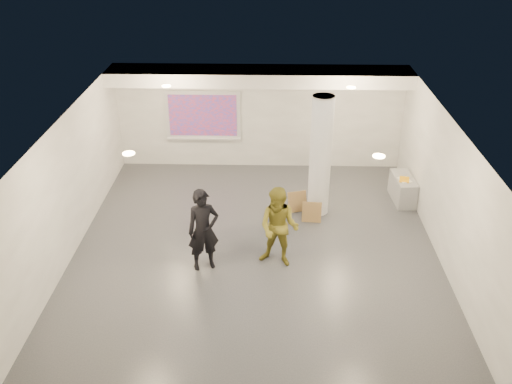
{
  "coord_description": "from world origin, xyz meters",
  "views": [
    {
      "loc": [
        0.29,
        -10.66,
        7.03
      ],
      "look_at": [
        0.0,
        0.4,
        1.25
      ],
      "focal_mm": 40.0,
      "sensor_mm": 36.0,
      "label": 1
    }
  ],
  "objects_px": {
    "projection_screen": "(203,116)",
    "man": "(279,227)",
    "woman": "(203,230)",
    "credenza": "(403,189)",
    "column": "(320,156)"
  },
  "relations": [
    {
      "from": "column",
      "to": "projection_screen",
      "type": "relative_size",
      "value": 1.43
    },
    {
      "from": "credenza",
      "to": "man",
      "type": "bearing_deg",
      "value": -141.16
    },
    {
      "from": "projection_screen",
      "to": "woman",
      "type": "relative_size",
      "value": 1.16
    },
    {
      "from": "projection_screen",
      "to": "man",
      "type": "relative_size",
      "value": 1.18
    },
    {
      "from": "column",
      "to": "credenza",
      "type": "height_order",
      "value": "column"
    },
    {
      "from": "projection_screen",
      "to": "credenza",
      "type": "relative_size",
      "value": 1.87
    },
    {
      "from": "woman",
      "to": "man",
      "type": "relative_size",
      "value": 1.02
    },
    {
      "from": "woman",
      "to": "man",
      "type": "xyz_separation_m",
      "value": [
        1.56,
        0.17,
        -0.01
      ]
    },
    {
      "from": "column",
      "to": "projection_screen",
      "type": "distance_m",
      "value": 4.08
    },
    {
      "from": "woman",
      "to": "man",
      "type": "distance_m",
      "value": 1.57
    },
    {
      "from": "woman",
      "to": "man",
      "type": "bearing_deg",
      "value": -13.47
    },
    {
      "from": "credenza",
      "to": "woman",
      "type": "relative_size",
      "value": 0.62
    },
    {
      "from": "projection_screen",
      "to": "woman",
      "type": "xyz_separation_m",
      "value": [
        0.54,
        -5.12,
        -0.62
      ]
    },
    {
      "from": "projection_screen",
      "to": "credenza",
      "type": "distance_m",
      "value": 5.81
    },
    {
      "from": "projection_screen",
      "to": "man",
      "type": "height_order",
      "value": "projection_screen"
    }
  ]
}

